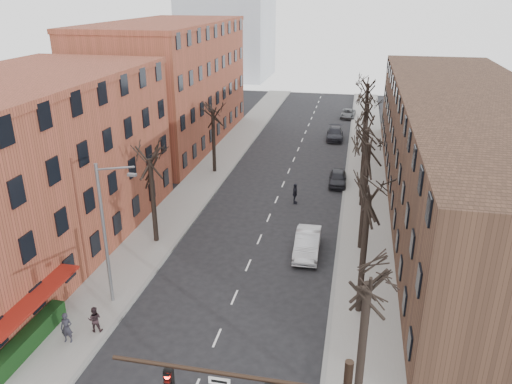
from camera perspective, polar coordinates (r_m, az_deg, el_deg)
The scene contains 22 objects.
sidewalk_left at distance 53.74m, azimuth -4.85°, elevation 2.72°, with size 4.00×90.00×0.15m, color gray.
sidewalk_right at distance 51.73m, azimuth 12.43°, elevation 1.48°, with size 4.00×90.00×0.15m, color gray.
building_left_near at distance 38.33m, azimuth -25.38°, elevation 1.92°, with size 12.00×26.00×12.00m, color brown.
building_left_far at distance 62.81m, azimuth -9.89°, elevation 11.84°, with size 12.00×28.00×14.00m, color brown.
building_right at distance 46.37m, azimuth 22.85°, elevation 4.27°, with size 12.00×50.00×10.00m, color #493022.
awning_left at distance 30.95m, azimuth -23.20°, elevation -15.14°, with size 1.20×7.00×0.15m, color maroon.
hedge at distance 30.00m, azimuth -24.63°, elevation -15.15°, with size 0.80×6.00×1.00m, color #133512.
tree_right_b at distance 31.18m, azimuth 11.59°, elevation -13.29°, with size 5.20×5.20×10.80m, color black, non-canonical shape.
tree_right_c at distance 38.02m, azimuth 11.77°, elevation -6.38°, with size 5.20×5.20×11.60m, color black, non-canonical shape.
tree_right_d at distance 45.24m, azimuth 11.90°, elevation -1.62°, with size 5.20×5.20×10.00m, color black, non-canonical shape.
tree_right_e at distance 52.68m, azimuth 11.99°, elevation 1.81°, with size 5.20×5.20×10.80m, color black, non-canonical shape.
tree_right_f at distance 60.27m, azimuth 12.06°, elevation 4.38°, with size 5.20×5.20×11.60m, color black, non-canonical shape.
tree_left_a at distance 38.95m, azimuth -11.28°, elevation -5.61°, with size 5.20×5.20×9.50m, color black, non-canonical shape.
tree_left_b at distance 52.76m, azimuth -4.74°, elevation 2.26°, with size 5.20×5.20×9.50m, color black, non-canonical shape.
streetlight at distance 30.11m, azimuth -16.71°, elevation -4.09°, with size 2.45×0.22×9.03m.
silver_sedan at distance 36.42m, azimuth 5.90°, elevation -5.86°, with size 1.74×4.99×1.64m, color #ADAFB5.
parked_car_near at distance 49.58m, azimuth 9.33°, elevation 1.58°, with size 1.66×4.14×1.41m, color black.
parked_car_mid at distance 65.13m, azimuth 9.01°, elevation 6.59°, with size 2.05×5.04×1.46m, color black.
parked_car_far at distance 77.10m, azimuth 10.47°, elevation 8.81°, with size 2.02×4.37×1.21m, color #565A5E.
pedestrian_a at distance 29.47m, azimuth -20.83°, elevation -14.31°, with size 0.64×0.42×1.76m, color #222129.
pedestrian_b at distance 29.83m, azimuth -17.96°, elevation -13.66°, with size 0.75×0.58×1.54m, color black.
pedestrian_crossing at distance 44.67m, azimuth 4.48°, elevation -0.19°, with size 1.11×0.46×1.89m, color black.
Camera 1 is at (6.65, -13.58, 17.81)m, focal length 35.00 mm.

